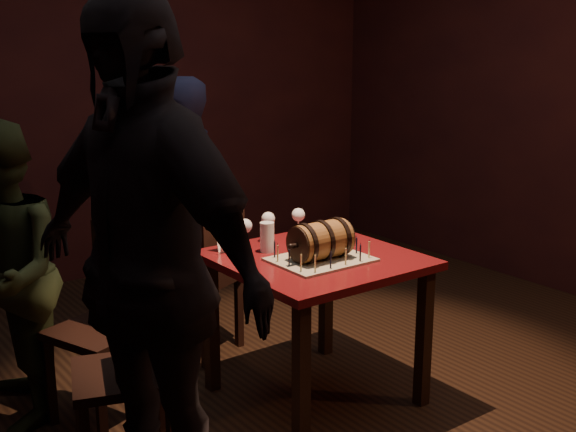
{
  "coord_description": "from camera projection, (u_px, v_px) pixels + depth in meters",
  "views": [
    {
      "loc": [
        -2.06,
        -2.68,
        1.77
      ],
      "look_at": [
        -0.05,
        0.05,
        0.95
      ],
      "focal_mm": 45.0,
      "sensor_mm": 36.0,
      "label": 1
    }
  ],
  "objects": [
    {
      "name": "wine_glass_right",
      "position": [
        298.0,
        216.0,
        3.84
      ],
      "size": [
        0.07,
        0.07,
        0.16
      ],
      "color": "silver",
      "rests_on": "pub_table"
    },
    {
      "name": "person_back",
      "position": [
        182.0,
        208.0,
        4.39
      ],
      "size": [
        0.67,
        0.55,
        1.58
      ],
      "primitive_type": "imported",
      "rotation": [
        0.0,
        0.0,
        3.49
      ],
      "color": "#191A32",
      "rests_on": "ground"
    },
    {
      "name": "chair_left_rear",
      "position": [
        112.0,
        312.0,
        3.43
      ],
      "size": [
        0.51,
        0.51,
        0.93
      ],
      "color": "black",
      "rests_on": "ground"
    },
    {
      "name": "person_left_rear",
      "position": [
        1.0,
        277.0,
        3.31
      ],
      "size": [
        0.69,
        0.8,
        1.44
      ],
      "primitive_type": "imported",
      "rotation": [
        0.0,
        0.0,
        -1.8
      ],
      "color": "#2D361B",
      "rests_on": "ground"
    },
    {
      "name": "barrel_cake",
      "position": [
        321.0,
        240.0,
        3.43
      ],
      "size": [
        0.34,
        0.2,
        0.2
      ],
      "color": "brown",
      "rests_on": "cake_board"
    },
    {
      "name": "birthday_candles",
      "position": [
        321.0,
        250.0,
        3.44
      ],
      "size": [
        0.4,
        0.3,
        0.09
      ],
      "color": "#EBDE8C",
      "rests_on": "cake_board"
    },
    {
      "name": "room_shell",
      "position": [
        303.0,
        123.0,
        3.38
      ],
      "size": [
        5.04,
        5.04,
        2.8
      ],
      "color": "black",
      "rests_on": "ground"
    },
    {
      "name": "chair_back",
      "position": [
        209.0,
        268.0,
        4.09
      ],
      "size": [
        0.53,
        0.53,
        0.93
      ],
      "color": "black",
      "rests_on": "ground"
    },
    {
      "name": "person_left_front",
      "position": [
        142.0,
        275.0,
        2.51
      ],
      "size": [
        0.74,
        1.23,
        1.96
      ],
      "primitive_type": "imported",
      "rotation": [
        0.0,
        0.0,
        -1.32
      ],
      "color": "black",
      "rests_on": "ground"
    },
    {
      "name": "wine_glass_left",
      "position": [
        245.0,
        227.0,
        3.61
      ],
      "size": [
        0.07,
        0.07,
        0.16
      ],
      "color": "silver",
      "rests_on": "pub_table"
    },
    {
      "name": "menu_card",
      "position": [
        228.0,
        239.0,
        3.6
      ],
      "size": [
        0.1,
        0.05,
        0.13
      ],
      "primitive_type": null,
      "color": "white",
      "rests_on": "pub_table"
    },
    {
      "name": "cake_board",
      "position": [
        321.0,
        260.0,
        3.45
      ],
      "size": [
        0.45,
        0.35,
        0.01
      ],
      "primitive_type": "cube",
      "color": "gray",
      "rests_on": "pub_table"
    },
    {
      "name": "chair_left_front",
      "position": [
        142.0,
        356.0,
        2.94
      ],
      "size": [
        0.51,
        0.51,
        0.93
      ],
      "color": "black",
      "rests_on": "ground"
    },
    {
      "name": "pub_table",
      "position": [
        316.0,
        277.0,
        3.56
      ],
      "size": [
        0.9,
        0.9,
        0.75
      ],
      "color": "#480C10",
      "rests_on": "ground"
    },
    {
      "name": "pint_of_ale",
      "position": [
        267.0,
        238.0,
        3.59
      ],
      "size": [
        0.07,
        0.07,
        0.15
      ],
      "color": "silver",
      "rests_on": "pub_table"
    },
    {
      "name": "wine_glass_mid",
      "position": [
        268.0,
        220.0,
        3.75
      ],
      "size": [
        0.07,
        0.07,
        0.16
      ],
      "color": "silver",
      "rests_on": "pub_table"
    }
  ]
}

